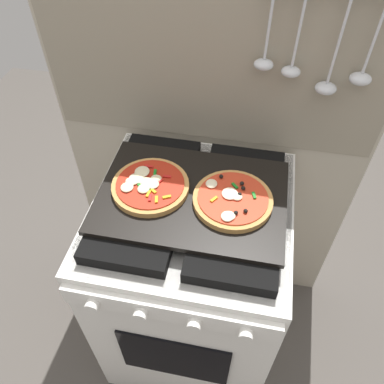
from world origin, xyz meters
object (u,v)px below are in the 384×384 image
object	(u,v)px
stove	(192,278)
baking_tray	(192,196)
pizza_left	(149,186)
pizza_right	(232,199)

from	to	relation	value
stove	baking_tray	size ratio (longest dim) A/B	1.67
pizza_left	pizza_right	xyz separation A→B (m)	(0.24, -0.00, -0.00)
stove	pizza_right	xyz separation A→B (m)	(0.12, -0.01, 0.48)
baking_tray	stove	bearing A→B (deg)	-90.00
stove	pizza_left	size ratio (longest dim) A/B	4.00
baking_tray	pizza_left	bearing A→B (deg)	-177.97
baking_tray	pizza_left	world-z (taller)	pizza_left
pizza_right	stove	bearing A→B (deg)	176.94
stove	pizza_left	bearing A→B (deg)	-178.72
stove	baking_tray	distance (m)	0.46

